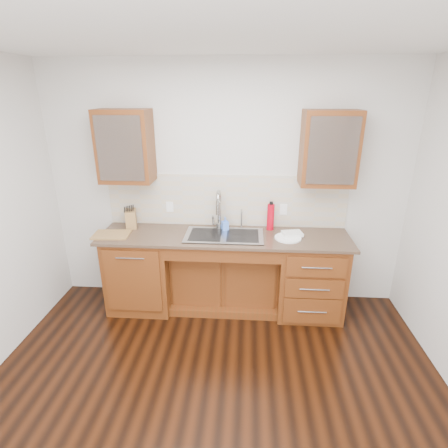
# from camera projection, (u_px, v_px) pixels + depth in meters

# --- Properties ---
(ground) EXTENTS (4.00, 3.50, 0.10)m
(ground) POSITION_uv_depth(u_px,v_px,m) (212.00, 415.00, 2.78)
(ground) COLOR black
(ceiling) EXTENTS (4.00, 3.50, 0.10)m
(ceiling) POSITION_uv_depth(u_px,v_px,m) (205.00, 11.00, 1.79)
(ceiling) COLOR white
(ceiling) RESTS_ON wall_back
(wall_back) EXTENTS (4.00, 0.10, 2.70)m
(wall_back) POSITION_uv_depth(u_px,v_px,m) (226.00, 187.00, 3.96)
(wall_back) COLOR silver
(wall_back) RESTS_ON ground
(base_cabinet_left) EXTENTS (0.70, 0.62, 0.88)m
(base_cabinet_left) POSITION_uv_depth(u_px,v_px,m) (142.00, 270.00, 4.01)
(base_cabinet_left) COLOR #593014
(base_cabinet_left) RESTS_ON ground
(base_cabinet_center) EXTENTS (1.20, 0.44, 0.70)m
(base_cabinet_center) POSITION_uv_depth(u_px,v_px,m) (225.00, 276.00, 4.07)
(base_cabinet_center) COLOR #593014
(base_cabinet_center) RESTS_ON ground
(base_cabinet_right) EXTENTS (0.70, 0.62, 0.88)m
(base_cabinet_right) POSITION_uv_depth(u_px,v_px,m) (309.00, 276.00, 3.89)
(base_cabinet_right) COLOR #593014
(base_cabinet_right) RESTS_ON ground
(countertop) EXTENTS (2.70, 0.65, 0.03)m
(countertop) POSITION_uv_depth(u_px,v_px,m) (224.00, 237.00, 3.78)
(countertop) COLOR #84705B
(countertop) RESTS_ON base_cabinet_left
(backsplash) EXTENTS (2.70, 0.02, 0.59)m
(backsplash) POSITION_uv_depth(u_px,v_px,m) (226.00, 201.00, 3.96)
(backsplash) COLOR beige
(backsplash) RESTS_ON wall_back
(sink) EXTENTS (0.84, 0.46, 0.19)m
(sink) POSITION_uv_depth(u_px,v_px,m) (224.00, 243.00, 3.79)
(sink) COLOR #9E9EA5
(sink) RESTS_ON countertop
(faucet) EXTENTS (0.04, 0.04, 0.40)m
(faucet) POSITION_uv_depth(u_px,v_px,m) (219.00, 211.00, 3.90)
(faucet) COLOR #999993
(faucet) RESTS_ON countertop
(filter_tap) EXTENTS (0.02, 0.02, 0.24)m
(filter_tap) POSITION_uv_depth(u_px,v_px,m) (242.00, 218.00, 3.93)
(filter_tap) COLOR #999993
(filter_tap) RESTS_ON countertop
(upper_cabinet_left) EXTENTS (0.55, 0.34, 0.75)m
(upper_cabinet_left) POSITION_uv_depth(u_px,v_px,m) (125.00, 146.00, 3.66)
(upper_cabinet_left) COLOR #593014
(upper_cabinet_left) RESTS_ON wall_back
(upper_cabinet_right) EXTENTS (0.55, 0.34, 0.75)m
(upper_cabinet_right) POSITION_uv_depth(u_px,v_px,m) (329.00, 149.00, 3.52)
(upper_cabinet_right) COLOR #593014
(upper_cabinet_right) RESTS_ON wall_back
(outlet_left) EXTENTS (0.08, 0.01, 0.12)m
(outlet_left) POSITION_uv_depth(u_px,v_px,m) (170.00, 207.00, 4.02)
(outlet_left) COLOR white
(outlet_left) RESTS_ON backsplash
(outlet_right) EXTENTS (0.08, 0.01, 0.12)m
(outlet_right) POSITION_uv_depth(u_px,v_px,m) (283.00, 209.00, 3.93)
(outlet_right) COLOR white
(outlet_right) RESTS_ON backsplash
(soap_bottle) EXTENTS (0.09, 0.09, 0.15)m
(soap_bottle) POSITION_uv_depth(u_px,v_px,m) (225.00, 224.00, 3.88)
(soap_bottle) COLOR #497CF2
(soap_bottle) RESTS_ON countertop
(water_bottle) EXTENTS (0.10, 0.10, 0.30)m
(water_bottle) POSITION_uv_depth(u_px,v_px,m) (271.00, 217.00, 3.88)
(water_bottle) COLOR #B80215
(water_bottle) RESTS_ON countertop
(plate) EXTENTS (0.34, 0.34, 0.02)m
(plate) POSITION_uv_depth(u_px,v_px,m) (288.00, 238.00, 3.68)
(plate) COLOR white
(plate) RESTS_ON countertop
(dish_towel) EXTENTS (0.23, 0.19, 0.03)m
(dish_towel) POSITION_uv_depth(u_px,v_px,m) (292.00, 234.00, 3.73)
(dish_towel) COLOR white
(dish_towel) RESTS_ON plate
(knife_block) EXTENTS (0.16, 0.21, 0.21)m
(knife_block) POSITION_uv_depth(u_px,v_px,m) (131.00, 219.00, 3.96)
(knife_block) COLOR olive
(knife_block) RESTS_ON countertop
(cutting_board) EXTENTS (0.40, 0.29, 0.02)m
(cutting_board) POSITION_uv_depth(u_px,v_px,m) (111.00, 235.00, 3.76)
(cutting_board) COLOR #946323
(cutting_board) RESTS_ON countertop
(cup_left_a) EXTENTS (0.12, 0.12, 0.09)m
(cup_left_a) POSITION_uv_depth(u_px,v_px,m) (120.00, 151.00, 3.68)
(cup_left_a) COLOR silver
(cup_left_a) RESTS_ON upper_cabinet_left
(cup_left_b) EXTENTS (0.13, 0.13, 0.10)m
(cup_left_b) POSITION_uv_depth(u_px,v_px,m) (132.00, 151.00, 3.67)
(cup_left_b) COLOR white
(cup_left_b) RESTS_ON upper_cabinet_left
(cup_right_a) EXTENTS (0.15, 0.15, 0.10)m
(cup_right_a) POSITION_uv_depth(u_px,v_px,m) (323.00, 153.00, 3.54)
(cup_right_a) COLOR silver
(cup_right_a) RESTS_ON upper_cabinet_right
(cup_right_b) EXTENTS (0.11, 0.11, 0.10)m
(cup_right_b) POSITION_uv_depth(u_px,v_px,m) (333.00, 154.00, 3.54)
(cup_right_b) COLOR white
(cup_right_b) RESTS_ON upper_cabinet_right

